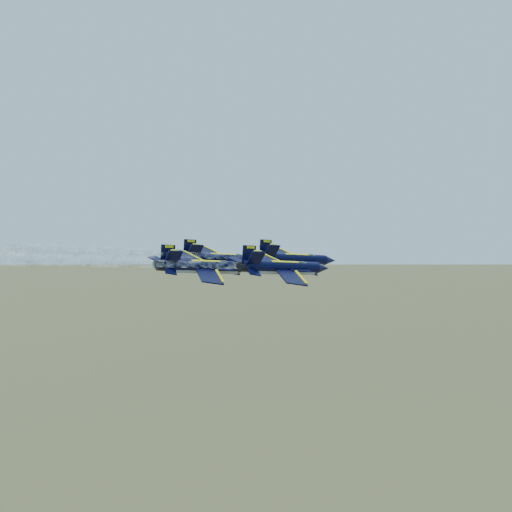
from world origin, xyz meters
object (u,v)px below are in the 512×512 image
Objects in this scene: jet_lead at (295,259)px; jet_right at (283,267)px; jet_slot at (205,266)px; jet_left at (222,259)px.

jet_lead and jet_right have the same top height.
jet_right is 13.14m from jet_slot.
jet_lead is 1.00× the size of jet_slot.
jet_left is 13.07m from jet_slot.
jet_left is 1.00× the size of jet_right.
jet_left is (-11.01, -8.11, 0.00)m from jet_lead.
jet_left and jet_slot have the same top height.
jet_right is at bearing 2.40° from jet_left.
jet_slot is at bearing -130.92° from jet_right.
jet_slot is (-4.67, -19.53, 0.00)m from jet_lead.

